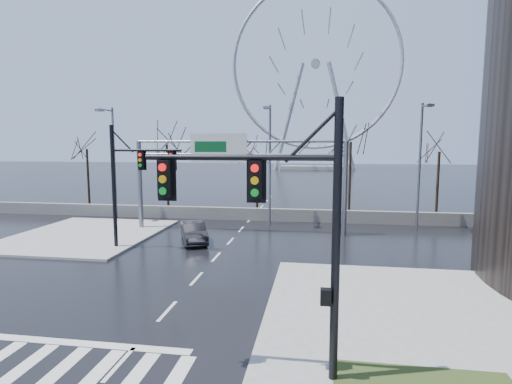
% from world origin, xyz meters
% --- Properties ---
extents(ground, '(260.00, 260.00, 0.00)m').
position_xyz_m(ground, '(0.00, 0.00, 0.00)').
color(ground, black).
rests_on(ground, ground).
extents(sidewalk_right_ext, '(12.00, 10.00, 0.15)m').
position_xyz_m(sidewalk_right_ext, '(10.00, 2.00, 0.07)').
color(sidewalk_right_ext, gray).
rests_on(sidewalk_right_ext, ground).
extents(sidewalk_far, '(10.00, 12.00, 0.15)m').
position_xyz_m(sidewalk_far, '(-11.00, 12.00, 0.07)').
color(sidewalk_far, gray).
rests_on(sidewalk_far, ground).
extents(barrier_wall, '(52.00, 0.50, 1.10)m').
position_xyz_m(barrier_wall, '(0.00, 20.00, 0.55)').
color(barrier_wall, slate).
rests_on(barrier_wall, ground).
extents(signal_mast_near, '(5.52, 0.41, 8.00)m').
position_xyz_m(signal_mast_near, '(5.14, -4.04, 4.87)').
color(signal_mast_near, black).
rests_on(signal_mast_near, ground).
extents(signal_mast_far, '(4.72, 0.41, 8.00)m').
position_xyz_m(signal_mast_far, '(-5.87, 8.96, 4.83)').
color(signal_mast_far, black).
rests_on(signal_mast_far, ground).
extents(sign_gantry, '(16.36, 0.40, 7.60)m').
position_xyz_m(sign_gantry, '(-0.38, 14.96, 5.18)').
color(sign_gantry, slate).
rests_on(sign_gantry, ground).
extents(streetlight_left, '(0.50, 2.55, 10.00)m').
position_xyz_m(streetlight_left, '(-12.00, 18.16, 5.89)').
color(streetlight_left, slate).
rests_on(streetlight_left, ground).
extents(streetlight_mid, '(0.50, 2.55, 10.00)m').
position_xyz_m(streetlight_mid, '(2.00, 18.16, 5.89)').
color(streetlight_mid, slate).
rests_on(streetlight_mid, ground).
extents(streetlight_right, '(0.50, 2.55, 10.00)m').
position_xyz_m(streetlight_right, '(14.00, 18.16, 5.89)').
color(streetlight_right, slate).
rests_on(streetlight_right, ground).
extents(tree_far_left, '(3.50, 3.50, 7.00)m').
position_xyz_m(tree_far_left, '(-18.00, 24.00, 5.57)').
color(tree_far_left, black).
rests_on(tree_far_left, ground).
extents(tree_left, '(3.75, 3.75, 7.50)m').
position_xyz_m(tree_left, '(-9.00, 23.50, 5.98)').
color(tree_left, black).
rests_on(tree_left, ground).
extents(tree_center, '(3.25, 3.25, 6.50)m').
position_xyz_m(tree_center, '(0.00, 24.50, 5.17)').
color(tree_center, black).
rests_on(tree_center, ground).
extents(tree_right, '(3.90, 3.90, 7.80)m').
position_xyz_m(tree_right, '(9.00, 23.50, 6.22)').
color(tree_right, black).
rests_on(tree_right, ground).
extents(tree_far_right, '(3.40, 3.40, 6.80)m').
position_xyz_m(tree_far_right, '(17.00, 24.00, 5.41)').
color(tree_far_right, black).
rests_on(tree_far_right, ground).
extents(ferris_wheel, '(45.00, 6.00, 50.91)m').
position_xyz_m(ferris_wheel, '(5.00, 95.00, 26.13)').
color(ferris_wheel, gray).
rests_on(ferris_wheel, ground).
extents(car, '(3.12, 4.53, 1.42)m').
position_xyz_m(car, '(-2.45, 11.35, 0.71)').
color(car, black).
rests_on(car, ground).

